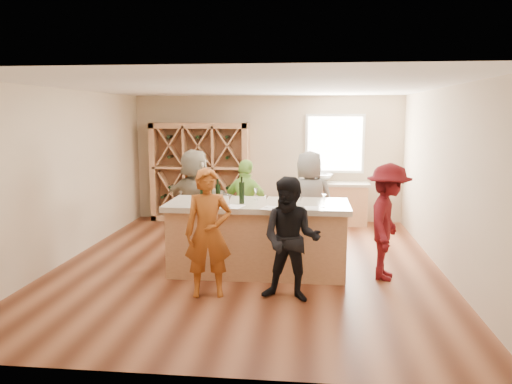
# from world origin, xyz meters

# --- Properties ---
(floor) EXTENTS (6.00, 7.00, 0.10)m
(floor) POSITION_xyz_m (0.00, 0.00, -0.05)
(floor) COLOR brown
(floor) RESTS_ON ground
(ceiling) EXTENTS (6.00, 7.00, 0.10)m
(ceiling) POSITION_xyz_m (0.00, 0.00, 2.85)
(ceiling) COLOR white
(ceiling) RESTS_ON ground
(wall_back) EXTENTS (6.00, 0.10, 2.80)m
(wall_back) POSITION_xyz_m (0.00, 3.55, 1.40)
(wall_back) COLOR #C5AE8E
(wall_back) RESTS_ON ground
(wall_front) EXTENTS (6.00, 0.10, 2.80)m
(wall_front) POSITION_xyz_m (0.00, -3.55, 1.40)
(wall_front) COLOR #C5AE8E
(wall_front) RESTS_ON ground
(wall_left) EXTENTS (0.10, 7.00, 2.80)m
(wall_left) POSITION_xyz_m (-3.05, 0.00, 1.40)
(wall_left) COLOR #C5AE8E
(wall_left) RESTS_ON ground
(wall_right) EXTENTS (0.10, 7.00, 2.80)m
(wall_right) POSITION_xyz_m (3.05, 0.00, 1.40)
(wall_right) COLOR #C5AE8E
(wall_right) RESTS_ON ground
(window_frame) EXTENTS (1.30, 0.06, 1.30)m
(window_frame) POSITION_xyz_m (1.50, 3.47, 1.75)
(window_frame) COLOR white
(window_frame) RESTS_ON wall_back
(window_pane) EXTENTS (1.18, 0.01, 1.18)m
(window_pane) POSITION_xyz_m (1.50, 3.44, 1.75)
(window_pane) COLOR white
(window_pane) RESTS_ON wall_back
(wine_rack) EXTENTS (2.20, 0.45, 2.20)m
(wine_rack) POSITION_xyz_m (-1.50, 3.27, 1.10)
(wine_rack) COLOR tan
(wine_rack) RESTS_ON floor
(back_counter_base) EXTENTS (1.60, 0.58, 0.86)m
(back_counter_base) POSITION_xyz_m (1.40, 3.20, 0.43)
(back_counter_base) COLOR tan
(back_counter_base) RESTS_ON floor
(back_counter_top) EXTENTS (1.70, 0.62, 0.06)m
(back_counter_top) POSITION_xyz_m (1.40, 3.20, 0.89)
(back_counter_top) COLOR #BCB09A
(back_counter_top) RESTS_ON back_counter_base
(sink) EXTENTS (0.54, 0.54, 0.19)m
(sink) POSITION_xyz_m (1.20, 3.20, 1.01)
(sink) COLOR silver
(sink) RESTS_ON back_counter_top
(faucet) EXTENTS (0.02, 0.02, 0.30)m
(faucet) POSITION_xyz_m (1.20, 3.38, 1.07)
(faucet) COLOR silver
(faucet) RESTS_ON back_counter_top
(tasting_counter_base) EXTENTS (2.60, 1.00, 1.00)m
(tasting_counter_base) POSITION_xyz_m (0.19, -0.36, 0.50)
(tasting_counter_base) COLOR tan
(tasting_counter_base) RESTS_ON floor
(tasting_counter_top) EXTENTS (2.72, 1.12, 0.08)m
(tasting_counter_top) POSITION_xyz_m (0.19, -0.36, 1.04)
(tasting_counter_top) COLOR #BCB09A
(tasting_counter_top) RESTS_ON tasting_counter_base
(wine_bottle_a) EXTENTS (0.08, 0.08, 0.27)m
(wine_bottle_a) POSITION_xyz_m (-0.64, -0.49, 1.21)
(wine_bottle_a) COLOR black
(wine_bottle_a) RESTS_ON tasting_counter_top
(wine_bottle_b) EXTENTS (0.08, 0.08, 0.33)m
(wine_bottle_b) POSITION_xyz_m (-0.51, -0.57, 1.25)
(wine_bottle_b) COLOR black
(wine_bottle_b) RESTS_ON tasting_counter_top
(wine_bottle_c) EXTENTS (0.08, 0.08, 0.28)m
(wine_bottle_c) POSITION_xyz_m (-0.40, -0.47, 1.22)
(wine_bottle_c) COLOR black
(wine_bottle_c) RESTS_ON tasting_counter_top
(wine_bottle_e) EXTENTS (0.10, 0.10, 0.32)m
(wine_bottle_e) POSITION_xyz_m (-0.04, -0.48, 1.24)
(wine_bottle_e) COLOR black
(wine_bottle_e) RESTS_ON tasting_counter_top
(wine_glass_a) EXTENTS (0.08, 0.08, 0.18)m
(wine_glass_a) POSITION_xyz_m (-0.17, -0.84, 1.17)
(wine_glass_a) COLOR white
(wine_glass_a) RESTS_ON tasting_counter_top
(wine_glass_b) EXTENTS (0.07, 0.07, 0.17)m
(wine_glass_b) POSITION_xyz_m (0.35, -0.80, 1.16)
(wine_glass_b) COLOR white
(wine_glass_b) RESTS_ON tasting_counter_top
(wine_glass_c) EXTENTS (0.07, 0.07, 0.19)m
(wine_glass_c) POSITION_xyz_m (0.83, -0.82, 1.17)
(wine_glass_c) COLOR white
(wine_glass_c) RESTS_ON tasting_counter_top
(wine_glass_d) EXTENTS (0.07, 0.07, 0.17)m
(wine_glass_d) POSITION_xyz_m (0.64, -0.47, 1.16)
(wine_glass_d) COLOR white
(wine_glass_d) RESTS_ON tasting_counter_top
(wine_glass_e) EXTENTS (0.07, 0.07, 0.17)m
(wine_glass_e) POSITION_xyz_m (1.16, -0.64, 1.17)
(wine_glass_e) COLOR white
(wine_glass_e) RESTS_ON tasting_counter_top
(tasting_menu_a) EXTENTS (0.31, 0.38, 0.00)m
(tasting_menu_a) POSITION_xyz_m (-0.11, -0.76, 1.08)
(tasting_menu_a) COLOR white
(tasting_menu_a) RESTS_ON tasting_counter_top
(tasting_menu_b) EXTENTS (0.31, 0.37, 0.00)m
(tasting_menu_b) POSITION_xyz_m (0.42, -0.80, 1.08)
(tasting_menu_b) COLOR white
(tasting_menu_b) RESTS_ON tasting_counter_top
(tasting_menu_c) EXTENTS (0.20, 0.27, 0.00)m
(tasting_menu_c) POSITION_xyz_m (0.99, -0.74, 1.08)
(tasting_menu_c) COLOR white
(tasting_menu_c) RESTS_ON tasting_counter_top
(person_near_left) EXTENTS (0.69, 0.56, 1.70)m
(person_near_left) POSITION_xyz_m (-0.35, -1.42, 0.85)
(person_near_left) COLOR #994C19
(person_near_left) RESTS_ON floor
(person_near_right) EXTENTS (0.84, 0.56, 1.61)m
(person_near_right) POSITION_xyz_m (0.73, -1.48, 0.80)
(person_near_right) COLOR black
(person_near_right) RESTS_ON floor
(person_server) EXTENTS (0.77, 1.19, 1.70)m
(person_server) POSITION_xyz_m (2.09, -0.46, 0.85)
(person_server) COLOR #590F14
(person_server) RESTS_ON floor
(person_far_mid) EXTENTS (1.07, 0.83, 1.63)m
(person_far_mid) POSITION_xyz_m (-0.12, 0.70, 0.81)
(person_far_mid) COLOR #8CC64C
(person_far_mid) RESTS_ON floor
(person_far_right) EXTENTS (0.93, 0.66, 1.78)m
(person_far_right) POSITION_xyz_m (0.95, 0.75, 0.89)
(person_far_right) COLOR slate
(person_far_right) RESTS_ON floor
(person_far_left) EXTENTS (1.71, 1.44, 1.79)m
(person_far_left) POSITION_xyz_m (-1.06, 0.86, 0.90)
(person_far_left) COLOR gray
(person_far_left) RESTS_ON floor
(wine_glass_f) EXTENTS (0.07, 0.07, 0.18)m
(wine_glass_f) POSITION_xyz_m (0.14, -0.16, 1.17)
(wine_glass_f) COLOR white
(wine_glass_f) RESTS_ON tasting_counter_top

